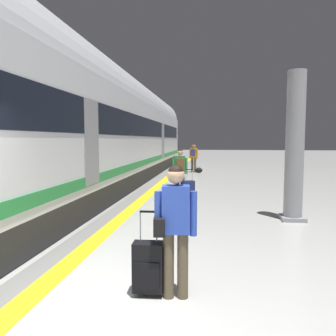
{
  "coord_description": "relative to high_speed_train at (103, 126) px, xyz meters",
  "views": [
    {
      "loc": [
        1.41,
        -3.06,
        1.97
      ],
      "look_at": [
        0.32,
        5.12,
        1.25
      ],
      "focal_mm": 35.02,
      "sensor_mm": 36.0,
      "label": 1
    }
  ],
  "objects": [
    {
      "name": "passenger_near",
      "position": [
        3.23,
        -1.52,
        -1.51
      ],
      "size": [
        0.51,
        0.36,
        1.67
      ],
      "color": "black",
      "rests_on": "ground"
    },
    {
      "name": "safety_line_strip",
      "position": [
        2.05,
        0.49,
        -2.5
      ],
      "size": [
        0.36,
        80.0,
        0.01
      ],
      "primitive_type": "cube",
      "color": "yellow",
      "rests_on": "ground"
    },
    {
      "name": "ground_plane",
      "position": [
        2.87,
        -9.51,
        -2.5
      ],
      "size": [
        120.0,
        120.0,
        0.0
      ],
      "primitive_type": "plane",
      "color": "#B7B7B2"
    },
    {
      "name": "suitcase_near",
      "position": [
        3.54,
        -1.79,
        -2.17
      ],
      "size": [
        0.43,
        0.33,
        1.0
      ],
      "color": "#19234C",
      "rests_on": "ground"
    },
    {
      "name": "passenger_mid",
      "position": [
        3.22,
        7.11,
        -1.47
      ],
      "size": [
        0.53,
        0.39,
        1.74
      ],
      "color": "brown",
      "rests_on": "ground"
    },
    {
      "name": "traveller_foreground",
      "position": [
        3.84,
        -8.66,
        -1.54
      ],
      "size": [
        0.54,
        0.31,
        1.67
      ],
      "color": "brown",
      "rests_on": "ground"
    },
    {
      "name": "rolling_suitcase_foreground",
      "position": [
        3.51,
        -8.64,
        -2.13
      ],
      "size": [
        0.39,
        0.25,
        1.08
      ],
      "color": "black",
      "rests_on": "ground"
    },
    {
      "name": "platform_pillar",
      "position": [
        6.27,
        -4.35,
        -0.78
      ],
      "size": [
        0.56,
        0.56,
        3.6
      ],
      "color": "gray",
      "rests_on": "ground"
    },
    {
      "name": "duffel_bag_mid",
      "position": [
        3.54,
        6.9,
        -2.35
      ],
      "size": [
        0.44,
        0.26,
        0.36
      ],
      "color": "black",
      "rests_on": "ground"
    },
    {
      "name": "high_speed_train",
      "position": [
        0.0,
        0.0,
        0.0
      ],
      "size": [
        2.94,
        33.21,
        4.97
      ],
      "color": "#38383D",
      "rests_on": "ground"
    },
    {
      "name": "tactile_edge_band",
      "position": [
        1.75,
        0.49,
        -2.5
      ],
      "size": [
        0.56,
        80.0,
        0.01
      ],
      "primitive_type": "cube",
      "color": "slate",
      "rests_on": "ground"
    }
  ]
}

